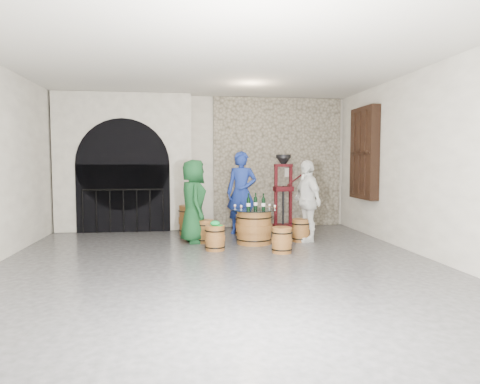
{
  "coord_description": "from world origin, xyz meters",
  "views": [
    {
      "loc": [
        -0.57,
        -6.53,
        1.6
      ],
      "look_at": [
        0.5,
        1.32,
        1.05
      ],
      "focal_mm": 32.0,
      "sensor_mm": 36.0,
      "label": 1
    }
  ],
  "objects": [
    {
      "name": "ground",
      "position": [
        0.0,
        0.0,
        0.0
      ],
      "size": [
        8.0,
        8.0,
        0.0
      ],
      "primitive_type": "plane",
      "color": "#303032",
      "rests_on": "ground"
    },
    {
      "name": "wall_back",
      "position": [
        0.0,
        4.0,
        1.6
      ],
      "size": [
        8.0,
        0.0,
        8.0
      ],
      "primitive_type": "plane",
      "rotation": [
        1.57,
        0.0,
        0.0
      ],
      "color": "beige",
      "rests_on": "ground"
    },
    {
      "name": "wall_front",
      "position": [
        0.0,
        -4.0,
        1.6
      ],
      "size": [
        8.0,
        0.0,
        8.0
      ],
      "primitive_type": "plane",
      "rotation": [
        -1.57,
        0.0,
        0.0
      ],
      "color": "beige",
      "rests_on": "ground"
    },
    {
      "name": "wall_right",
      "position": [
        3.5,
        0.0,
        1.6
      ],
      "size": [
        0.0,
        8.0,
        8.0
      ],
      "primitive_type": "plane",
      "rotation": [
        1.57,
        0.0,
        -1.57
      ],
      "color": "beige",
      "rests_on": "ground"
    },
    {
      "name": "ceiling",
      "position": [
        0.0,
        0.0,
        3.2
      ],
      "size": [
        8.0,
        8.0,
        0.0
      ],
      "primitive_type": "plane",
      "rotation": [
        3.14,
        0.0,
        0.0
      ],
      "color": "beige",
      "rests_on": "wall_back"
    },
    {
      "name": "stone_facing_panel",
      "position": [
        1.8,
        3.94,
        1.6
      ],
      "size": [
        3.2,
        0.12,
        3.18
      ],
      "primitive_type": "cube",
      "color": "gray",
      "rests_on": "ground"
    },
    {
      "name": "arched_opening",
      "position": [
        -1.9,
        3.74,
        1.58
      ],
      "size": [
        3.1,
        0.6,
        3.19
      ],
      "color": "beige",
      "rests_on": "ground"
    },
    {
      "name": "shuttered_window",
      "position": [
        3.38,
        2.4,
        1.8
      ],
      "size": [
        0.23,
        1.1,
        2.0
      ],
      "color": "black",
      "rests_on": "wall_right"
    },
    {
      "name": "barrel_table",
      "position": [
        0.83,
        1.7,
        0.33
      ],
      "size": [
        0.87,
        0.87,
        0.68
      ],
      "color": "brown",
      "rests_on": "ground"
    },
    {
      "name": "barrel_stool_left",
      "position": [
        -0.12,
        1.93,
        0.23
      ],
      "size": [
        0.38,
        0.38,
        0.46
      ],
      "color": "brown",
      "rests_on": "ground"
    },
    {
      "name": "barrel_stool_far",
      "position": [
        0.76,
        2.68,
        0.23
      ],
      "size": [
        0.38,
        0.38,
        0.46
      ],
      "color": "brown",
      "rests_on": "ground"
    },
    {
      "name": "barrel_stool_right",
      "position": [
        1.81,
        1.8,
        0.23
      ],
      "size": [
        0.38,
        0.38,
        0.46
      ],
      "color": "brown",
      "rests_on": "ground"
    },
    {
      "name": "barrel_stool_near_right",
      "position": [
        1.17,
        0.79,
        0.23
      ],
      "size": [
        0.38,
        0.38,
        0.46
      ],
      "color": "brown",
      "rests_on": "ground"
    },
    {
      "name": "barrel_stool_near_left",
      "position": [
        0.02,
        1.15,
        0.23
      ],
      "size": [
        0.38,
        0.38,
        0.46
      ],
      "color": "brown",
      "rests_on": "ground"
    },
    {
      "name": "green_cap",
      "position": [
        0.02,
        1.15,
        0.49
      ],
      "size": [
        0.23,
        0.18,
        0.1
      ],
      "color": "#0D983B",
      "rests_on": "barrel_stool_near_left"
    },
    {
      "name": "person_green",
      "position": [
        -0.35,
        1.98,
        0.83
      ],
      "size": [
        0.61,
        0.86,
        1.66
      ],
      "primitive_type": "imported",
      "rotation": [
        0.0,
        0.0,
        1.68
      ],
      "color": "#113D1D",
      "rests_on": "ground"
    },
    {
      "name": "person_blue",
      "position": [
        0.75,
        2.91,
        0.92
      ],
      "size": [
        0.77,
        0.62,
        1.85
      ],
      "primitive_type": "imported",
      "rotation": [
        0.0,
        0.0,
        -0.3
      ],
      "color": "navy",
      "rests_on": "ground"
    },
    {
      "name": "person_white",
      "position": [
        1.93,
        1.81,
        0.82
      ],
      "size": [
        0.58,
        1.02,
        1.65
      ],
      "primitive_type": "imported",
      "rotation": [
        0.0,
        0.0,
        -1.38
      ],
      "color": "white",
      "rests_on": "ground"
    },
    {
      "name": "wine_bottle_left",
      "position": [
        0.71,
        1.65,
        0.81
      ],
      "size": [
        0.08,
        0.08,
        0.32
      ],
      "color": "black",
      "rests_on": "barrel_table"
    },
    {
      "name": "wine_bottle_center",
      "position": [
        1.0,
        1.62,
        0.81
      ],
      "size": [
        0.08,
        0.08,
        0.32
      ],
      "color": "black",
      "rests_on": "barrel_table"
    },
    {
      "name": "wine_bottle_right",
      "position": [
        0.87,
        1.8,
        0.81
      ],
      "size": [
        0.08,
        0.08,
        0.32
      ],
      "color": "black",
      "rests_on": "barrel_table"
    },
    {
      "name": "tasting_glass_a",
      "position": [
        0.56,
        1.64,
        0.72
      ],
      "size": [
        0.05,
        0.05,
        0.1
      ],
      "primitive_type": null,
      "color": "#AF5722",
      "rests_on": "barrel_table"
    },
    {
      "name": "tasting_glass_b",
      "position": [
        1.15,
        1.75,
        0.72
      ],
      "size": [
        0.05,
        0.05,
        0.1
      ],
      "primitive_type": null,
      "color": "#AF5722",
      "rests_on": "barrel_table"
    },
    {
      "name": "tasting_glass_c",
      "position": [
        0.74,
        1.9,
        0.72
      ],
      "size": [
        0.05,
        0.05,
        0.1
      ],
      "primitive_type": null,
      "color": "#AF5722",
      "rests_on": "barrel_table"
    },
    {
      "name": "tasting_glass_d",
      "position": [
        1.04,
        1.97,
        0.72
      ],
      "size": [
        0.05,
        0.05,
        0.1
      ],
      "primitive_type": null,
      "color": "#AF5722",
      "rests_on": "barrel_table"
    },
    {
      "name": "tasting_glass_e",
      "position": [
        1.21,
        1.54,
        0.72
      ],
      "size": [
        0.05,
        0.05,
        0.1
      ],
      "primitive_type": null,
      "color": "#AF5722",
      "rests_on": "barrel_table"
    },
    {
      "name": "tasting_glass_f",
      "position": [
        0.46,
        1.78,
        0.72
      ],
      "size": [
        0.05,
        0.05,
        0.1
      ],
      "primitive_type": null,
      "color": "#AF5722",
      "rests_on": "barrel_table"
    },
    {
      "name": "side_barrel",
      "position": [
        -0.41,
        2.95,
        0.32
      ],
      "size": [
        0.49,
        0.49,
        0.65
      ],
      "rotation": [
        0.0,
        0.0,
        -0.07
      ],
      "color": "brown",
      "rests_on": "ground"
    },
    {
      "name": "corking_press",
      "position": [
        1.86,
        3.55,
        1.04
      ],
      "size": [
        0.75,
        0.45,
        1.78
      ],
      "rotation": [
        0.0,
        0.0,
        0.12
      ],
      "color": "#470B13",
      "rests_on": "ground"
    },
    {
      "name": "control_box",
      "position": [
        2.05,
        3.86,
        1.35
      ],
      "size": [
        0.18,
        0.1,
        0.22
      ],
      "primitive_type": "cube",
      "color": "silver",
      "rests_on": "wall_back"
    }
  ]
}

